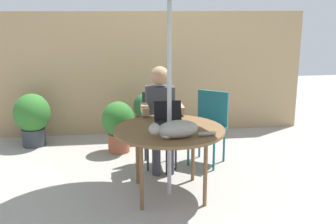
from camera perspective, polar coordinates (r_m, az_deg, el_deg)
The scene contains 11 objects.
ground_plane at distance 4.46m, azimuth 0.18°, elevation -11.24°, with size 14.00×14.00×0.00m, color gray.
fence_back at distance 6.35m, azimuth -2.67°, elevation 5.39°, with size 4.81×0.08×1.86m, color tan.
patio_table at distance 4.21m, azimuth 0.18°, elevation -3.00°, with size 1.14×1.14×0.72m.
chair_occupied at distance 5.11m, azimuth -1.23°, elevation -1.40°, with size 0.40×0.40×0.90m.
chair_empty at distance 5.18m, azimuth 5.78°, elevation -1.26°, with size 0.56×0.56×0.90m.
person_seated at distance 4.91m, azimuth -1.03°, elevation -0.01°, with size 0.48×0.48×1.24m.
laptop at distance 4.43m, azimuth 0.08°, elevation -0.57°, with size 0.31×0.27×0.21m.
cat at distance 3.88m, azimuth 1.02°, elevation -2.44°, with size 0.65×0.24×0.17m.
potted_plant_near_fence at distance 6.09m, azimuth -18.28°, elevation -0.62°, with size 0.51×0.51×0.75m.
potted_plant_by_chair at distance 5.58m, azimuth -6.90°, elevation -1.60°, with size 0.44×0.44×0.70m.
potted_plant_corner at distance 6.04m, azimuth -3.31°, elevation -0.49°, with size 0.31×0.31×0.70m.
Camera 1 is at (-0.56, -3.97, 1.94)m, focal length 44.03 mm.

